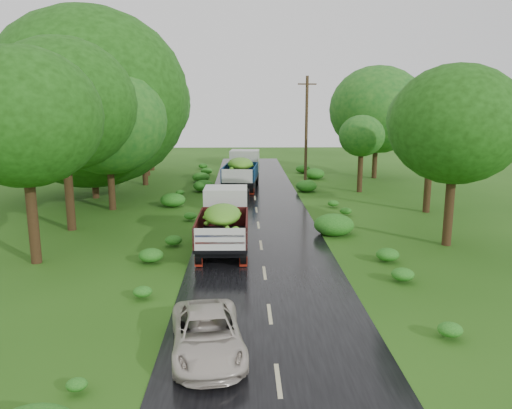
{
  "coord_description": "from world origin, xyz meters",
  "views": [
    {
      "loc": [
        -0.86,
        -15.36,
        6.93
      ],
      "look_at": [
        -0.2,
        9.65,
        1.7
      ],
      "focal_mm": 35.0,
      "sensor_mm": 36.0,
      "label": 1
    }
  ],
  "objects_px": {
    "car": "(207,334)",
    "utility_pole": "(306,129)",
    "truck_near": "(224,218)",
    "truck_far": "(242,168)"
  },
  "relations": [
    {
      "from": "car",
      "to": "utility_pole",
      "type": "relative_size",
      "value": 0.47
    },
    {
      "from": "truck_near",
      "to": "car",
      "type": "xyz_separation_m",
      "value": [
        -0.11,
        -10.21,
        -0.89
      ]
    },
    {
      "from": "utility_pole",
      "to": "truck_near",
      "type": "bearing_deg",
      "value": -118.02
    },
    {
      "from": "car",
      "to": "utility_pole",
      "type": "xyz_separation_m",
      "value": [
        6.31,
        28.99,
        3.99
      ]
    },
    {
      "from": "truck_near",
      "to": "utility_pole",
      "type": "distance_m",
      "value": 20.02
    },
    {
      "from": "car",
      "to": "truck_near",
      "type": "bearing_deg",
      "value": 81.93
    },
    {
      "from": "truck_near",
      "to": "car",
      "type": "bearing_deg",
      "value": -89.74
    },
    {
      "from": "utility_pole",
      "to": "truck_far",
      "type": "bearing_deg",
      "value": -169.21
    },
    {
      "from": "truck_near",
      "to": "utility_pole",
      "type": "bearing_deg",
      "value": 72.6
    },
    {
      "from": "truck_far",
      "to": "utility_pole",
      "type": "bearing_deg",
      "value": 26.33
    }
  ]
}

